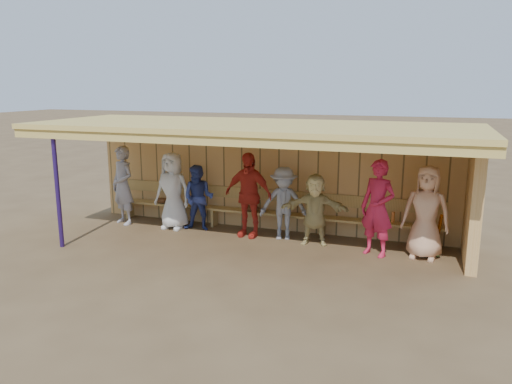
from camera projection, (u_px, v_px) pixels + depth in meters
ground at (250, 245)px, 10.34m from camera, size 90.00×90.00×0.00m
player_a at (123, 185)px, 11.73m from camera, size 0.80×0.68×1.86m
player_b at (173, 191)px, 11.36m from camera, size 0.89×0.60×1.77m
player_c at (199, 198)px, 11.24m from camera, size 0.78×0.64×1.49m
player_d at (248, 195)px, 10.76m from camera, size 1.12×0.56×1.85m
player_e at (284, 203)px, 10.59m from camera, size 1.12×0.82×1.56m
player_f at (315, 209)px, 10.23m from camera, size 1.43×0.63×1.49m
player_g at (378, 208)px, 9.54m from camera, size 0.81×0.69×1.88m
player_h at (426, 213)px, 9.38m from camera, size 0.94×0.68×1.79m
dugout_structure at (279, 160)px, 10.48m from camera, size 8.80×3.20×2.50m
bench at (267, 208)px, 11.25m from camera, size 7.60×0.34×0.93m
dugout_equipment at (255, 210)px, 11.22m from camera, size 6.51×0.62×0.80m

